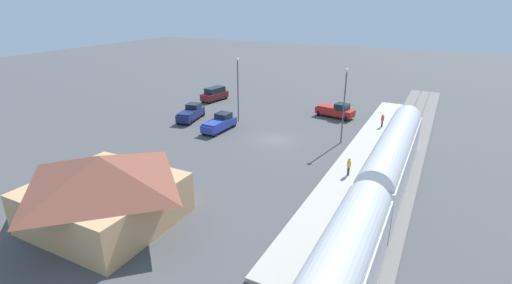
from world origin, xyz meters
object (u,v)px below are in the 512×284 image
pickup_navy (191,113)px  pedestrian_on_platform (349,166)px  pickup_red (336,110)px  light_pole_near_platform (345,98)px  pedestrian_waiting_far (382,120)px  pickup_blue (220,123)px  light_pole_lot_center (238,83)px  passenger_train (369,209)px  suv_maroon (215,94)px  station_building (103,188)px

pickup_navy → pedestrian_on_platform: bearing=161.4°
pickup_red → light_pole_near_platform: (-3.47, 9.72, 4.39)m
pedestrian_waiting_far → pickup_blue: 21.02m
pickup_navy → pedestrian_waiting_far: bearing=-161.5°
light_pole_lot_center → passenger_train: bearing=136.6°
pickup_navy → suv_maroon: bearing=-74.1°
passenger_train → station_building: (18.00, 5.95, -0.05)m
passenger_train → station_building: 18.96m
station_building → pickup_red: (-7.73, -34.34, -1.78)m
passenger_train → pickup_blue: 27.01m
passenger_train → pedestrian_waiting_far: 26.30m
pickup_navy → light_pole_lot_center: light_pole_lot_center is taller
suv_maroon → light_pole_lot_center: bearing=138.9°
light_pole_lot_center → pickup_navy: bearing=24.7°
station_building → pickup_blue: size_ratio=1.89×
passenger_train → suv_maroon: 42.03m
passenger_train → pickup_red: bearing=-70.1°
light_pole_near_platform → light_pole_lot_center: light_pole_near_platform is taller
pedestrian_on_platform → suv_maroon: suv_maroon is taller
pickup_blue → passenger_train: bearing=144.0°
light_pole_near_platform → pickup_blue: bearing=10.7°
passenger_train → suv_maroon: passenger_train is taller
light_pole_lot_center → station_building: bearing=98.1°
pickup_blue → suv_maroon: 15.56m
station_building → pedestrian_waiting_far: size_ratio=6.06×
passenger_train → station_building: station_building is taller
pedestrian_on_platform → light_pole_lot_center: bearing=-31.0°
pickup_navy → pickup_red: 20.44m
suv_maroon → light_pole_near_platform: 26.31m
passenger_train → pedestrian_on_platform: size_ratio=22.96×
station_building → light_pole_near_platform: bearing=-114.5°
light_pole_near_platform → station_building: bearing=65.5°
pickup_red → light_pole_near_platform: bearing=109.7°
passenger_train → pedestrian_on_platform: passenger_train is taller
passenger_train → pickup_blue: (21.82, -15.83, -1.83)m
pickup_blue → pickup_navy: (5.98, -2.04, 0.00)m
pickup_navy → light_pole_near_platform: bearing=-177.8°
pickup_blue → pickup_red: 17.06m
pickup_red → pickup_blue: bearing=47.4°
light_pole_lot_center → pedestrian_waiting_far: bearing=-163.6°
pickup_navy → light_pole_near_platform: 21.47m
suv_maroon → light_pole_near_platform: light_pole_near_platform is taller
passenger_train → pickup_navy: (27.80, -17.87, -1.83)m
suv_maroon → light_pole_near_platform: bearing=157.7°
pedestrian_waiting_far → suv_maroon: suv_maroon is taller
pickup_blue → pedestrian_waiting_far: bearing=-151.0°
pedestrian_waiting_far → station_building: bearing=65.5°
pickup_navy → pickup_red: size_ratio=1.00×
pickup_blue → light_pole_near_platform: 15.90m
pickup_navy → suv_maroon: (3.03, -10.64, 0.12)m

